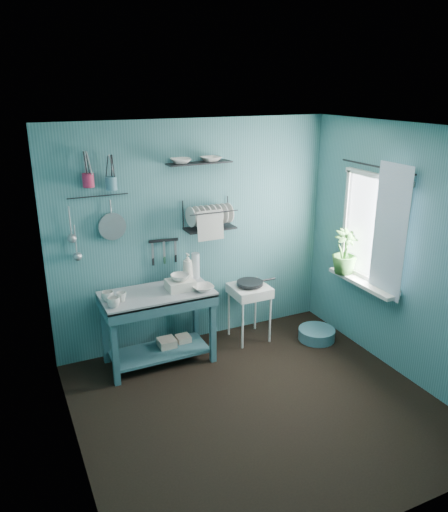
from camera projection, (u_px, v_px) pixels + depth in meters
name	position (u px, v px, depth m)	size (l,w,h in m)	color
floor	(258.00, 406.00, 4.63)	(3.20, 3.20, 0.00)	black
ceiling	(265.00, 129.00, 3.81)	(3.20, 3.20, 0.00)	silver
wall_back	(195.00, 235.00, 5.51)	(3.20, 3.20, 0.00)	#376C72
wall_front	(385.00, 367.00, 2.94)	(3.20, 3.20, 0.00)	#376C72
wall_left	(66.00, 316.00, 3.58)	(3.00, 3.00, 0.00)	#376C72
wall_right	(405.00, 255.00, 4.86)	(3.00, 3.00, 0.00)	#376C72
work_counter	(159.00, 328.00, 5.24)	(1.14, 0.57, 0.81)	#2E5862
mug_left	(114.00, 302.00, 4.76)	(0.12, 0.12, 0.10)	silver
mug_mid	(121.00, 297.00, 4.89)	(0.10, 0.10, 0.09)	silver
mug_right	(108.00, 296.00, 4.89)	(0.12, 0.12, 0.10)	silver
wash_tub	(180.00, 285.00, 5.18)	(0.28, 0.22, 0.10)	silver
tub_bowl	(180.00, 277.00, 5.15)	(0.20, 0.20, 0.06)	silver
soap_bottle	(188.00, 267.00, 5.40)	(0.12, 0.12, 0.30)	silver
water_bottle	(196.00, 265.00, 5.46)	(0.09, 0.09, 0.28)	silver
counter_bowl	(203.00, 288.00, 5.15)	(0.22, 0.22, 0.05)	silver
hotplate_stand	(249.00, 312.00, 5.76)	(0.41, 0.41, 0.66)	silver
frying_pan	(250.00, 283.00, 5.64)	(0.30, 0.30, 0.04)	black
knife_strip	(163.00, 240.00, 5.33)	(0.32, 0.02, 0.03)	black
dish_rack	(210.00, 215.00, 5.36)	(0.55, 0.24, 0.32)	black
upper_shelf	(199.00, 163.00, 5.17)	(0.70, 0.18, 0.01)	black
shelf_bowl_left	(181.00, 167.00, 5.09)	(0.21, 0.21, 0.05)	silver
shelf_bowl_right	(211.00, 163.00, 5.22)	(0.21, 0.21, 0.05)	silver
utensil_cup_magenta	(88.00, 180.00, 4.76)	(0.11, 0.11, 0.13)	#B52146
utensil_cup_teal	(111.00, 183.00, 4.86)	(0.11, 0.11, 0.13)	teal
colander	(112.00, 227.00, 5.02)	(0.28, 0.28, 0.03)	#9B9DA3
ladle_outer	(70.00, 221.00, 4.84)	(0.01, 0.01, 0.30)	#9B9DA3
ladle_inner	(75.00, 240.00, 4.91)	(0.01, 0.01, 0.30)	#9B9DA3
hook_rail	(98.00, 196.00, 4.89)	(0.01, 0.01, 0.60)	black
window_glass	(373.00, 229.00, 5.19)	(1.10, 1.10, 0.00)	white
windowsill	(362.00, 283.00, 5.35)	(0.16, 0.95, 0.04)	silver
curtain	(390.00, 232.00, 4.89)	(1.35, 1.35, 0.00)	white
curtain_rod	(376.00, 167.00, 4.96)	(0.02, 0.02, 1.05)	black
potted_plant	(345.00, 252.00, 5.49)	(0.28, 0.28, 0.50)	#386F2C
storage_tin_large	(167.00, 348.00, 5.42)	(0.18, 0.18, 0.22)	tan
storage_tin_small	(183.00, 344.00, 5.53)	(0.15, 0.15, 0.20)	tan
floor_basin	(317.00, 334.00, 5.82)	(0.42, 0.42, 0.13)	#427482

